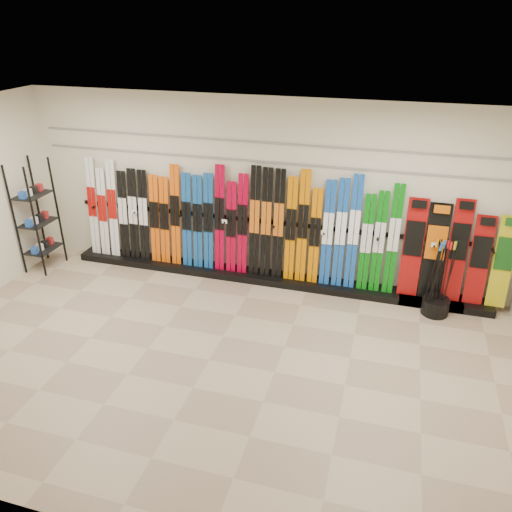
# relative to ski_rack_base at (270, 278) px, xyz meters

# --- Properties ---
(floor) EXTENTS (8.00, 8.00, 0.00)m
(floor) POSITION_rel_ski_rack_base_xyz_m (-0.22, -2.28, -0.06)
(floor) COLOR #9E846D
(floor) RESTS_ON ground
(back_wall) EXTENTS (8.00, 0.00, 8.00)m
(back_wall) POSITION_rel_ski_rack_base_xyz_m (-0.22, 0.22, 1.44)
(back_wall) COLOR beige
(back_wall) RESTS_ON floor
(ceiling) EXTENTS (8.00, 8.00, 0.00)m
(ceiling) POSITION_rel_ski_rack_base_xyz_m (-0.22, -2.28, 2.94)
(ceiling) COLOR silver
(ceiling) RESTS_ON back_wall
(ski_rack_base) EXTENTS (8.00, 0.40, 0.12)m
(ski_rack_base) POSITION_rel_ski_rack_base_xyz_m (0.00, 0.00, 0.00)
(ski_rack_base) COLOR black
(ski_rack_base) RESTS_ON floor
(skis) EXTENTS (5.37, 0.21, 1.84)m
(skis) POSITION_rel_ski_rack_base_xyz_m (-0.65, 0.04, 0.90)
(skis) COLOR white
(skis) RESTS_ON ski_rack_base
(snowboards) EXTENTS (1.57, 0.24, 1.58)m
(snowboards) POSITION_rel_ski_rack_base_xyz_m (2.83, 0.07, 0.80)
(snowboards) COLOR #990C0C
(snowboards) RESTS_ON ski_rack_base
(accessory_rack) EXTENTS (0.40, 0.60, 1.93)m
(accessory_rack) POSITION_rel_ski_rack_base_xyz_m (-3.97, -0.58, 0.91)
(accessory_rack) COLOR black
(accessory_rack) RESTS_ON floor
(pole_bin) EXTENTS (0.40, 0.40, 0.25)m
(pole_bin) POSITION_rel_ski_rack_base_xyz_m (2.65, -0.28, 0.07)
(pole_bin) COLOR black
(pole_bin) RESTS_ON floor
(ski_poles) EXTENTS (0.37, 0.26, 1.18)m
(ski_poles) POSITION_rel_ski_rack_base_xyz_m (2.64, -0.27, 0.55)
(ski_poles) COLOR black
(ski_poles) RESTS_ON pole_bin
(slatwall_rail_0) EXTENTS (7.60, 0.02, 0.03)m
(slatwall_rail_0) POSITION_rel_ski_rack_base_xyz_m (-0.22, 0.20, 1.94)
(slatwall_rail_0) COLOR gray
(slatwall_rail_0) RESTS_ON back_wall
(slatwall_rail_1) EXTENTS (7.60, 0.02, 0.03)m
(slatwall_rail_1) POSITION_rel_ski_rack_base_xyz_m (-0.22, 0.20, 2.24)
(slatwall_rail_1) COLOR gray
(slatwall_rail_1) RESTS_ON back_wall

